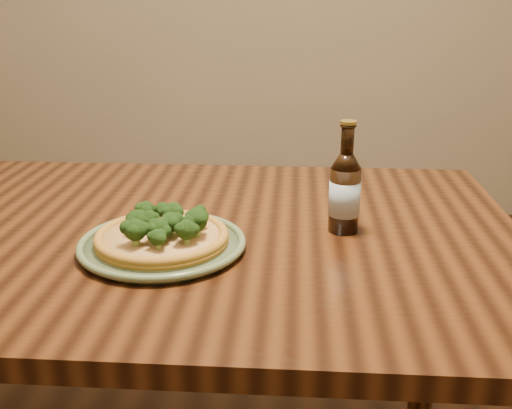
# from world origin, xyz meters

# --- Properties ---
(table) EXTENTS (1.60, 0.90, 0.75)m
(table) POSITION_xyz_m (0.00, 0.10, 0.66)
(table) COLOR #3F1F0D
(table) RESTS_ON ground
(plate) EXTENTS (0.30, 0.30, 0.02)m
(plate) POSITION_xyz_m (0.12, -0.00, 0.76)
(plate) COLOR #5A6B4A
(plate) RESTS_ON table
(pizza) EXTENTS (0.24, 0.24, 0.07)m
(pizza) POSITION_xyz_m (0.12, -0.00, 0.78)
(pizza) COLOR #A97726
(pizza) RESTS_ON plate
(beer_bottle) EXTENTS (0.06, 0.06, 0.22)m
(beer_bottle) POSITION_xyz_m (0.45, 0.11, 0.83)
(beer_bottle) COLOR black
(beer_bottle) RESTS_ON table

